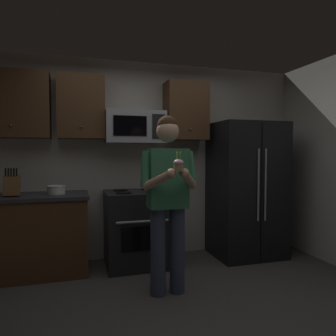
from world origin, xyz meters
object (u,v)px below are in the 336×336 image
object	(u,v)px
oven_range	(137,228)
knife_block	(12,186)
refrigerator	(246,189)
bowl_large_white	(56,190)
microwave	(135,127)
cupcake	(179,165)
person	(168,194)

from	to	relation	value
oven_range	knife_block	size ratio (longest dim) A/B	2.91
oven_range	refrigerator	xyz separation A→B (m)	(1.50, -0.04, 0.44)
oven_range	bowl_large_white	world-z (taller)	bowl_large_white
microwave	bowl_large_white	distance (m)	1.21
cupcake	knife_block	bearing A→B (deg)	142.33
refrigerator	person	world-z (taller)	refrigerator
knife_block	cupcake	distance (m)	1.97
person	oven_range	bearing A→B (deg)	99.14
microwave	bowl_large_white	bearing A→B (deg)	-175.03
microwave	refrigerator	world-z (taller)	microwave
person	cupcake	size ratio (longest dim) A/B	10.13
oven_range	microwave	size ratio (longest dim) A/B	1.26
bowl_large_white	person	world-z (taller)	person
microwave	person	world-z (taller)	microwave
oven_range	microwave	bearing A→B (deg)	89.98
microwave	bowl_large_white	size ratio (longest dim) A/B	3.53
refrigerator	bowl_large_white	distance (m)	2.44
cupcake	microwave	bearing A→B (deg)	96.11
oven_range	person	distance (m)	1.05
refrigerator	cupcake	size ratio (longest dim) A/B	10.35
microwave	refrigerator	size ratio (longest dim) A/B	0.41
person	cupcake	bearing A→B (deg)	-90.00
knife_block	person	distance (m)	1.77
refrigerator	bowl_large_white	bearing A→B (deg)	178.20
knife_block	bowl_large_white	size ratio (longest dim) A/B	1.53
knife_block	person	xyz separation A→B (m)	(1.54, -0.86, -0.04)
refrigerator	bowl_large_white	size ratio (longest dim) A/B	8.59
cupcake	refrigerator	bearing A→B (deg)	41.08
refrigerator	knife_block	bearing A→B (deg)	179.81
knife_block	person	size ratio (longest dim) A/B	0.18
refrigerator	knife_block	size ratio (longest dim) A/B	5.63
knife_block	bowl_large_white	bearing A→B (deg)	8.32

